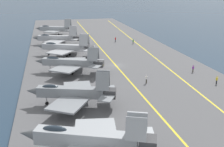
{
  "coord_description": "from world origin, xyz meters",
  "views": [
    {
      "loc": [
        -66.83,
        16.54,
        20.35
      ],
      "look_at": [
        -13.95,
        4.24,
        2.9
      ],
      "focal_mm": 45.0,
      "sensor_mm": 36.0,
      "label": 1
    }
  ],
  "objects_px": {
    "parked_jet_second": "(88,139)",
    "crew_white_vest": "(146,79)",
    "parked_jet_seventh": "(55,29)",
    "parked_jet_sixth": "(57,38)",
    "parked_jet_third": "(73,92)",
    "crew_yellow_vest": "(217,80)",
    "parked_jet_fifth": "(65,47)",
    "crew_green_vest": "(133,41)",
    "parked_jet_fourth": "(70,63)",
    "crew_purple_vest": "(193,68)",
    "crew_red_vest": "(115,39)"
  },
  "relations": [
    {
      "from": "parked_jet_fourth",
      "to": "parked_jet_sixth",
      "type": "xyz_separation_m",
      "value": [
        33.11,
        1.53,
        -0.24
      ]
    },
    {
      "from": "parked_jet_seventh",
      "to": "parked_jet_sixth",
      "type": "bearing_deg",
      "value": 179.83
    },
    {
      "from": "parked_jet_seventh",
      "to": "crew_red_vest",
      "type": "xyz_separation_m",
      "value": [
        -17.96,
        -20.28,
        -1.77
      ]
    },
    {
      "from": "parked_jet_fifth",
      "to": "crew_red_vest",
      "type": "xyz_separation_m",
      "value": [
        16.51,
        -18.78,
        -1.61
      ]
    },
    {
      "from": "parked_jet_second",
      "to": "parked_jet_sixth",
      "type": "xyz_separation_m",
      "value": [
        67.56,
        0.61,
        -0.4
      ]
    },
    {
      "from": "parked_jet_seventh",
      "to": "parked_jet_fourth",
      "type": "bearing_deg",
      "value": -178.33
    },
    {
      "from": "parked_jet_sixth",
      "to": "parked_jet_seventh",
      "type": "height_order",
      "value": "parked_jet_seventh"
    },
    {
      "from": "parked_jet_fifth",
      "to": "crew_green_vest",
      "type": "relative_size",
      "value": 9.89
    },
    {
      "from": "parked_jet_second",
      "to": "parked_jet_third",
      "type": "relative_size",
      "value": 1.06
    },
    {
      "from": "parked_jet_fourth",
      "to": "crew_white_vest",
      "type": "xyz_separation_m",
      "value": [
        -10.81,
        -14.81,
        -1.51
      ]
    },
    {
      "from": "crew_purple_vest",
      "to": "crew_green_vest",
      "type": "relative_size",
      "value": 0.98
    },
    {
      "from": "crew_green_vest",
      "to": "crew_white_vest",
      "type": "bearing_deg",
      "value": 166.74
    },
    {
      "from": "parked_jet_second",
      "to": "parked_jet_sixth",
      "type": "height_order",
      "value": "parked_jet_sixth"
    },
    {
      "from": "crew_yellow_vest",
      "to": "crew_white_vest",
      "type": "bearing_deg",
      "value": 75.21
    },
    {
      "from": "parked_jet_second",
      "to": "crew_white_vest",
      "type": "xyz_separation_m",
      "value": [
        23.64,
        -15.74,
        -1.67
      ]
    },
    {
      "from": "parked_jet_fifth",
      "to": "crew_yellow_vest",
      "type": "height_order",
      "value": "parked_jet_fifth"
    },
    {
      "from": "parked_jet_seventh",
      "to": "crew_purple_vest",
      "type": "xyz_separation_m",
      "value": [
        -56.64,
        -29.68,
        -1.84
      ]
    },
    {
      "from": "parked_jet_second",
      "to": "crew_white_vest",
      "type": "height_order",
      "value": "parked_jet_second"
    },
    {
      "from": "crew_purple_vest",
      "to": "crew_red_vest",
      "type": "distance_m",
      "value": 39.81
    },
    {
      "from": "parked_jet_sixth",
      "to": "crew_white_vest",
      "type": "bearing_deg",
      "value": -159.58
    },
    {
      "from": "parked_jet_sixth",
      "to": "parked_jet_seventh",
      "type": "bearing_deg",
      "value": -0.17
    },
    {
      "from": "parked_jet_sixth",
      "to": "parked_jet_seventh",
      "type": "relative_size",
      "value": 1.04
    },
    {
      "from": "parked_jet_third",
      "to": "parked_jet_seventh",
      "type": "relative_size",
      "value": 0.97
    },
    {
      "from": "parked_jet_third",
      "to": "crew_yellow_vest",
      "type": "relative_size",
      "value": 8.97
    },
    {
      "from": "parked_jet_second",
      "to": "crew_red_vest",
      "type": "relative_size",
      "value": 9.02
    },
    {
      "from": "parked_jet_fifth",
      "to": "crew_white_vest",
      "type": "xyz_separation_m",
      "value": [
        -27.11,
        -14.79,
        -1.6
      ]
    },
    {
      "from": "parked_jet_seventh",
      "to": "crew_yellow_vest",
      "type": "relative_size",
      "value": 9.25
    },
    {
      "from": "parked_jet_third",
      "to": "parked_jet_seventh",
      "type": "xyz_separation_m",
      "value": [
        69.49,
        0.26,
        0.3
      ]
    },
    {
      "from": "crew_red_vest",
      "to": "crew_white_vest",
      "type": "relative_size",
      "value": 0.99
    },
    {
      "from": "parked_jet_seventh",
      "to": "crew_white_vest",
      "type": "height_order",
      "value": "parked_jet_seventh"
    },
    {
      "from": "parked_jet_third",
      "to": "crew_white_vest",
      "type": "distance_m",
      "value": 17.94
    },
    {
      "from": "parked_jet_second",
      "to": "parked_jet_fourth",
      "type": "xyz_separation_m",
      "value": [
        34.45,
        -0.93,
        -0.16
      ]
    },
    {
      "from": "parked_jet_fifth",
      "to": "crew_purple_vest",
      "type": "bearing_deg",
      "value": -128.2
    },
    {
      "from": "parked_jet_fifth",
      "to": "parked_jet_sixth",
      "type": "xyz_separation_m",
      "value": [
        16.81,
        1.55,
        -0.33
      ]
    },
    {
      "from": "crew_white_vest",
      "to": "crew_red_vest",
      "type": "bearing_deg",
      "value": -5.23
    },
    {
      "from": "crew_purple_vest",
      "to": "crew_green_vest",
      "type": "xyz_separation_m",
      "value": [
        34.19,
        4.16,
        0.02
      ]
    },
    {
      "from": "parked_jet_third",
      "to": "parked_jet_sixth",
      "type": "height_order",
      "value": "parked_jet_third"
    },
    {
      "from": "parked_jet_fourth",
      "to": "crew_white_vest",
      "type": "bearing_deg",
      "value": -126.12
    },
    {
      "from": "parked_jet_sixth",
      "to": "parked_jet_second",
      "type": "bearing_deg",
      "value": -179.49
    },
    {
      "from": "parked_jet_second",
      "to": "crew_red_vest",
      "type": "bearing_deg",
      "value": -16.35
    },
    {
      "from": "parked_jet_second",
      "to": "crew_yellow_vest",
      "type": "distance_m",
      "value": 35.9
    },
    {
      "from": "parked_jet_fourth",
      "to": "crew_purple_vest",
      "type": "distance_m",
      "value": 28.85
    },
    {
      "from": "crew_green_vest",
      "to": "parked_jet_seventh",
      "type": "bearing_deg",
      "value": 48.66
    },
    {
      "from": "parked_jet_fifth",
      "to": "crew_green_vest",
      "type": "height_order",
      "value": "parked_jet_fifth"
    },
    {
      "from": "crew_green_vest",
      "to": "crew_white_vest",
      "type": "relative_size",
      "value": 0.94
    },
    {
      "from": "parked_jet_fourth",
      "to": "parked_jet_seventh",
      "type": "height_order",
      "value": "parked_jet_seventh"
    },
    {
      "from": "parked_jet_seventh",
      "to": "crew_purple_vest",
      "type": "height_order",
      "value": "parked_jet_seventh"
    },
    {
      "from": "crew_green_vest",
      "to": "crew_purple_vest",
      "type": "bearing_deg",
      "value": -173.06
    },
    {
      "from": "parked_jet_sixth",
      "to": "crew_red_vest",
      "type": "bearing_deg",
      "value": -90.85
    },
    {
      "from": "parked_jet_third",
      "to": "parked_jet_sixth",
      "type": "xyz_separation_m",
      "value": [
        51.83,
        0.32,
        -0.19
      ]
    }
  ]
}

